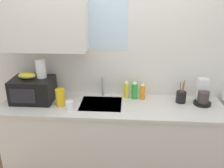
# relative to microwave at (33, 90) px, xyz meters

# --- Properties ---
(kitchen_wall_assembly) EXTENTS (3.25, 0.42, 2.50)m
(kitchen_wall_assembly) POSITION_rel_microwave_xyz_m (0.77, 0.26, 0.32)
(kitchen_wall_assembly) COLOR silver
(kitchen_wall_assembly) RESTS_ON ground
(counter_unit) EXTENTS (2.48, 0.63, 0.90)m
(counter_unit) POSITION_rel_microwave_xyz_m (0.90, -0.05, -0.58)
(counter_unit) COLOR silver
(counter_unit) RESTS_ON ground
(sink_faucet) EXTENTS (0.03, 0.03, 0.24)m
(sink_faucet) POSITION_rel_microwave_xyz_m (0.78, 0.19, -0.02)
(sink_faucet) COLOR #B2B5BA
(sink_faucet) RESTS_ON counter_unit
(microwave) EXTENTS (0.46, 0.35, 0.27)m
(microwave) POSITION_rel_microwave_xyz_m (0.00, 0.00, 0.00)
(microwave) COLOR black
(microwave) RESTS_ON counter_unit
(banana_bunch) EXTENTS (0.20, 0.11, 0.07)m
(banana_bunch) POSITION_rel_microwave_xyz_m (-0.05, 0.00, 0.17)
(banana_bunch) COLOR gold
(banana_bunch) RESTS_ON microwave
(paper_towel_roll) EXTENTS (0.11, 0.11, 0.22)m
(paper_towel_roll) POSITION_rel_microwave_xyz_m (0.10, 0.05, 0.24)
(paper_towel_roll) COLOR white
(paper_towel_roll) RESTS_ON microwave
(coffee_maker) EXTENTS (0.19, 0.21, 0.28)m
(coffee_maker) POSITION_rel_microwave_xyz_m (1.91, 0.06, -0.03)
(coffee_maker) COLOR black
(coffee_maker) RESTS_ON counter_unit
(dish_soap_bottle_yellow) EXTENTS (0.06, 0.06, 0.23)m
(dish_soap_bottle_yellow) POSITION_rel_microwave_xyz_m (1.06, 0.15, -0.03)
(dish_soap_bottle_yellow) COLOR yellow
(dish_soap_bottle_yellow) RESTS_ON counter_unit
(dish_soap_bottle_green) EXTENTS (0.07, 0.07, 0.22)m
(dish_soap_bottle_green) POSITION_rel_microwave_xyz_m (1.16, 0.14, -0.03)
(dish_soap_bottle_green) COLOR green
(dish_soap_bottle_green) RESTS_ON counter_unit
(dish_soap_bottle_orange) EXTENTS (0.06, 0.06, 0.21)m
(dish_soap_bottle_orange) POSITION_rel_microwave_xyz_m (1.25, 0.13, -0.04)
(dish_soap_bottle_orange) COLOR orange
(dish_soap_bottle_orange) RESTS_ON counter_unit
(cereal_canister) EXTENTS (0.10, 0.10, 0.19)m
(cereal_canister) POSITION_rel_microwave_xyz_m (0.34, -0.10, -0.04)
(cereal_canister) COLOR gold
(cereal_canister) RESTS_ON counter_unit
(mug_white) EXTENTS (0.08, 0.08, 0.09)m
(mug_white) POSITION_rel_microwave_xyz_m (0.46, -0.19, -0.09)
(mug_white) COLOR white
(mug_white) RESTS_ON counter_unit
(utensil_crock) EXTENTS (0.11, 0.11, 0.26)m
(utensil_crock) POSITION_rel_microwave_xyz_m (1.68, 0.07, -0.07)
(utensil_crock) COLOR black
(utensil_crock) RESTS_ON counter_unit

